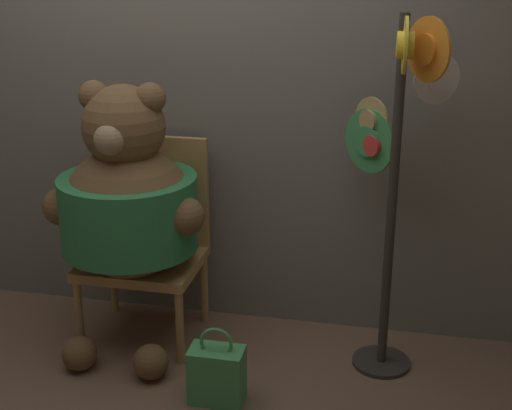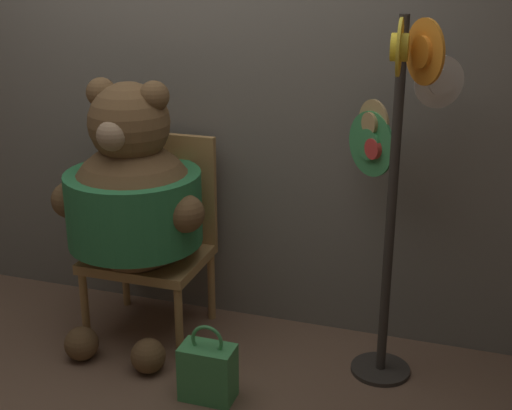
# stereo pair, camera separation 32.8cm
# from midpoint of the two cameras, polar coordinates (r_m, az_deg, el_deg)

# --- Properties ---
(ground_plane) EXTENTS (14.00, 14.00, 0.00)m
(ground_plane) POSITION_cam_midpoint_polar(r_m,az_deg,el_deg) (3.64, -4.69, -11.71)
(ground_plane) COLOR brown
(wall_back) EXTENTS (8.00, 0.10, 2.39)m
(wall_back) POSITION_cam_midpoint_polar(r_m,az_deg,el_deg) (3.68, -1.89, 8.84)
(wall_back) COLOR slate
(wall_back) RESTS_ON ground_plane
(chair) EXTENTS (0.58, 0.49, 1.01)m
(chair) POSITION_cam_midpoint_polar(r_m,az_deg,el_deg) (3.69, -5.57, -2.15)
(chair) COLOR #B2844C
(chair) RESTS_ON ground_plane
(teddy_bear) EXTENTS (0.79, 0.70, 1.34)m
(teddy_bear) POSITION_cam_midpoint_polar(r_m,az_deg,el_deg) (3.46, -7.16, 0.42)
(teddy_bear) COLOR brown
(teddy_bear) RESTS_ON ground_plane
(hat_display_rack) EXTENTS (0.49, 0.49, 1.66)m
(hat_display_rack) POSITION_cam_midpoint_polar(r_m,az_deg,el_deg) (3.15, 13.84, 3.11)
(hat_display_rack) COLOR #332D28
(hat_display_rack) RESTS_ON ground_plane
(handbag_on_ground) EXTENTS (0.24, 0.14, 0.37)m
(handbag_on_ground) POSITION_cam_midpoint_polar(r_m,az_deg,el_deg) (3.23, -0.91, -13.25)
(handbag_on_ground) COLOR #479E56
(handbag_on_ground) RESTS_ON ground_plane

